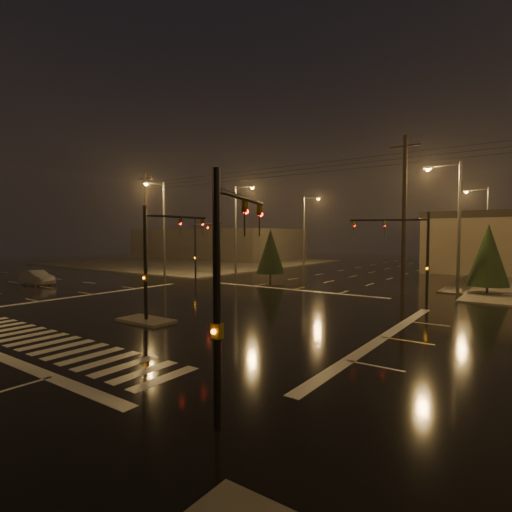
# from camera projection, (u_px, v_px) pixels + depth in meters

# --- Properties ---
(ground) EXTENTS (140.00, 140.00, 0.00)m
(ground) POSITION_uv_depth(u_px,v_px,m) (200.00, 310.00, 23.86)
(ground) COLOR black
(ground) RESTS_ON ground
(sidewalk_nw) EXTENTS (36.00, 36.00, 0.12)m
(sidewalk_nw) POSITION_uv_depth(u_px,v_px,m) (193.00, 262.00, 65.64)
(sidewalk_nw) COLOR #484540
(sidewalk_nw) RESTS_ON ground
(median_island) EXTENTS (3.00, 1.60, 0.15)m
(median_island) POSITION_uv_depth(u_px,v_px,m) (146.00, 321.00, 20.61)
(median_island) COLOR #484540
(median_island) RESTS_ON ground
(crosswalk) EXTENTS (15.00, 2.60, 0.01)m
(crosswalk) POSITION_uv_depth(u_px,v_px,m) (49.00, 343.00, 16.54)
(crosswalk) COLOR beige
(crosswalk) RESTS_ON ground
(stop_bar_far) EXTENTS (16.00, 0.50, 0.01)m
(stop_bar_far) POSITION_uv_depth(u_px,v_px,m) (293.00, 290.00, 32.82)
(stop_bar_far) COLOR beige
(stop_bar_far) RESTS_ON ground
(commercial_block) EXTENTS (30.00, 18.00, 5.60)m
(commercial_block) POSITION_uv_depth(u_px,v_px,m) (218.00, 244.00, 78.16)
(commercial_block) COLOR #3B3734
(commercial_block) RESTS_ON ground
(signal_mast_median) EXTENTS (0.25, 4.59, 6.00)m
(signal_mast_median) POSITION_uv_depth(u_px,v_px,m) (159.00, 249.00, 21.17)
(signal_mast_median) COLOR black
(signal_mast_median) RESTS_ON ground
(signal_mast_ne) EXTENTS (4.84, 1.86, 6.00)m
(signal_mast_ne) POSITION_uv_depth(u_px,v_px,m) (411.00, 246.00, 26.42)
(signal_mast_ne) COLOR black
(signal_mast_ne) RESTS_ON ground
(signal_mast_nw) EXTENTS (4.84, 1.86, 6.00)m
(signal_mast_nw) POSITION_uv_depth(u_px,v_px,m) (200.00, 243.00, 37.41)
(signal_mast_nw) COLOR black
(signal_mast_nw) RESTS_ON ground
(signal_mast_se) EXTENTS (1.55, 3.87, 6.00)m
(signal_mast_se) POSITION_uv_depth(u_px,v_px,m) (228.00, 267.00, 9.82)
(signal_mast_se) COLOR black
(signal_mast_se) RESTS_ON ground
(streetlight_1) EXTENTS (2.77, 0.32, 10.00)m
(streetlight_1) POSITION_uv_depth(u_px,v_px,m) (238.00, 223.00, 44.68)
(streetlight_1) COLOR #38383A
(streetlight_1) RESTS_ON ground
(streetlight_2) EXTENTS (2.77, 0.32, 10.00)m
(streetlight_2) POSITION_uv_depth(u_px,v_px,m) (306.00, 226.00, 57.70)
(streetlight_2) COLOR #38383A
(streetlight_2) RESTS_ON ground
(streetlight_3) EXTENTS (2.77, 0.32, 10.00)m
(streetlight_3) POSITION_uv_depth(u_px,v_px,m) (455.00, 218.00, 30.11)
(streetlight_3) COLOR #38383A
(streetlight_3) RESTS_ON ground
(streetlight_4) EXTENTS (2.77, 0.32, 10.00)m
(streetlight_4) POSITION_uv_depth(u_px,v_px,m) (485.00, 224.00, 46.38)
(streetlight_4) COLOR #38383A
(streetlight_4) RESTS_ON ground
(streetlight_5) EXTENTS (0.32, 2.77, 10.00)m
(streetlight_5) POSITION_uv_depth(u_px,v_px,m) (162.00, 223.00, 41.92)
(streetlight_5) COLOR #38383A
(streetlight_5) RESTS_ON ground
(utility_pole_0) EXTENTS (2.20, 0.32, 12.00)m
(utility_pole_0) POSITION_uv_depth(u_px,v_px,m) (146.00, 221.00, 47.67)
(utility_pole_0) COLOR black
(utility_pole_0) RESTS_ON ground
(utility_pole_1) EXTENTS (2.20, 0.32, 12.00)m
(utility_pole_1) POSITION_uv_depth(u_px,v_px,m) (404.00, 213.00, 30.31)
(utility_pole_1) COLOR black
(utility_pole_1) RESTS_ON ground
(conifer_0) EXTENTS (2.96, 2.96, 5.32)m
(conifer_0) POSITION_uv_depth(u_px,v_px,m) (488.00, 255.00, 29.71)
(conifer_0) COLOR black
(conifer_0) RESTS_ON ground
(conifer_3) EXTENTS (2.82, 2.82, 5.10)m
(conifer_3) POSITION_uv_depth(u_px,v_px,m) (270.00, 251.00, 39.46)
(conifer_3) COLOR black
(conifer_3) RESTS_ON ground
(car_crossing) EXTENTS (4.02, 1.60, 1.30)m
(car_crossing) POSITION_uv_depth(u_px,v_px,m) (37.00, 277.00, 36.25)
(car_crossing) COLOR slate
(car_crossing) RESTS_ON ground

